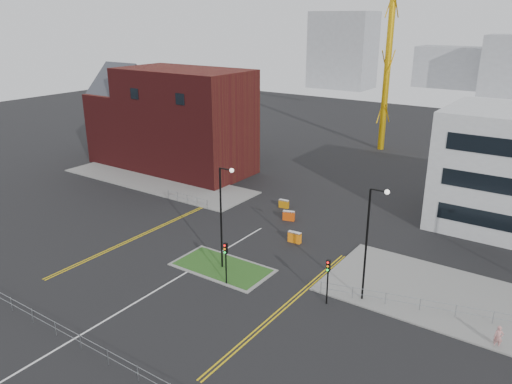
% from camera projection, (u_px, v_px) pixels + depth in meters
% --- Properties ---
extents(ground, '(200.00, 200.00, 0.00)m').
position_uv_depth(ground, '(137.00, 302.00, 37.88)').
color(ground, black).
rests_on(ground, ground).
extents(pavement_left, '(28.00, 8.00, 0.12)m').
position_uv_depth(pavement_left, '(157.00, 181.00, 65.65)').
color(pavement_left, slate).
rests_on(pavement_left, ground).
extents(pavement_right, '(24.00, 10.00, 0.12)m').
position_uv_depth(pavement_right, '(484.00, 308.00, 36.98)').
color(pavement_right, slate).
rests_on(pavement_right, ground).
extents(island_kerb, '(8.60, 4.60, 0.08)m').
position_uv_depth(island_kerb, '(222.00, 267.00, 43.02)').
color(island_kerb, slate).
rests_on(island_kerb, ground).
extents(grass_island, '(8.00, 4.00, 0.12)m').
position_uv_depth(grass_island, '(222.00, 267.00, 43.01)').
color(grass_island, '#26521B').
rests_on(grass_island, ground).
extents(brick_building, '(24.20, 10.07, 14.24)m').
position_uv_depth(brick_building, '(169.00, 120.00, 69.64)').
color(brick_building, '#4C1314').
rests_on(brick_building, ground).
extents(streetlamp_island, '(1.46, 0.36, 9.18)m').
position_uv_depth(streetlamp_island, '(223.00, 210.00, 41.11)').
color(streetlamp_island, black).
rests_on(streetlamp_island, ground).
extents(streetlamp_right_near, '(1.46, 0.36, 9.18)m').
position_uv_depth(streetlamp_right_near, '(370.00, 236.00, 36.26)').
color(streetlamp_right_near, black).
rests_on(streetlamp_right_near, ground).
extents(traffic_light_island, '(0.28, 0.33, 3.65)m').
position_uv_depth(traffic_light_island, '(226.00, 256.00, 39.54)').
color(traffic_light_island, black).
rests_on(traffic_light_island, ground).
extents(traffic_light_right, '(0.28, 0.33, 3.65)m').
position_uv_depth(traffic_light_right, '(328.00, 273.00, 36.82)').
color(traffic_light_right, black).
rests_on(traffic_light_right, ground).
extents(railing_front, '(24.05, 0.05, 1.10)m').
position_uv_depth(railing_front, '(67.00, 332.00, 32.96)').
color(railing_front, gray).
rests_on(railing_front, ground).
extents(railing_left, '(6.05, 0.05, 1.10)m').
position_uv_depth(railing_left, '(187.00, 198.00, 57.50)').
color(railing_left, gray).
rests_on(railing_left, ground).
extents(railing_right, '(19.05, 5.05, 1.10)m').
position_uv_depth(railing_right, '(456.00, 309.00, 35.60)').
color(railing_right, gray).
rests_on(railing_right, ground).
extents(centre_line, '(0.15, 30.00, 0.01)m').
position_uv_depth(centre_line, '(156.00, 291.00, 39.43)').
color(centre_line, silver).
rests_on(centre_line, ground).
extents(yellow_left_a, '(0.12, 24.00, 0.01)m').
position_uv_depth(yellow_left_a, '(149.00, 231.00, 50.46)').
color(yellow_left_a, gold).
rests_on(yellow_left_a, ground).
extents(yellow_left_b, '(0.12, 24.00, 0.01)m').
position_uv_depth(yellow_left_b, '(151.00, 231.00, 50.30)').
color(yellow_left_b, gold).
rests_on(yellow_left_b, ground).
extents(yellow_right_a, '(0.12, 20.00, 0.01)m').
position_uv_depth(yellow_right_a, '(284.00, 305.00, 37.47)').
color(yellow_right_a, gold).
rests_on(yellow_right_a, ground).
extents(yellow_right_b, '(0.12, 20.00, 0.01)m').
position_uv_depth(yellow_right_b, '(288.00, 306.00, 37.30)').
color(yellow_right_b, gold).
rests_on(yellow_right_b, ground).
extents(skyline_a, '(18.00, 12.00, 22.00)m').
position_uv_depth(skyline_a, '(343.00, 50.00, 148.87)').
color(skyline_a, gray).
rests_on(skyline_a, ground).
extents(skyline_d, '(30.00, 12.00, 12.00)m').
position_uv_depth(skyline_d, '(469.00, 68.00, 148.97)').
color(skyline_d, gray).
rests_on(skyline_d, ground).
extents(pedestrian, '(0.66, 0.53, 1.59)m').
position_uv_depth(pedestrian, '(498.00, 337.00, 32.42)').
color(pedestrian, tan).
rests_on(pedestrian, ground).
extents(barrier_left, '(1.16, 0.48, 0.95)m').
position_uv_depth(barrier_left, '(284.00, 203.00, 56.40)').
color(barrier_left, '#C77A0B').
rests_on(barrier_left, ground).
extents(barrier_mid, '(1.31, 0.76, 1.05)m').
position_uv_depth(barrier_mid, '(289.00, 215.00, 52.89)').
color(barrier_mid, '#D7490B').
rests_on(barrier_mid, ground).
extents(barrier_right, '(1.30, 0.49, 1.08)m').
position_uv_depth(barrier_right, '(295.00, 237.00, 47.70)').
color(barrier_right, orange).
rests_on(barrier_right, ground).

